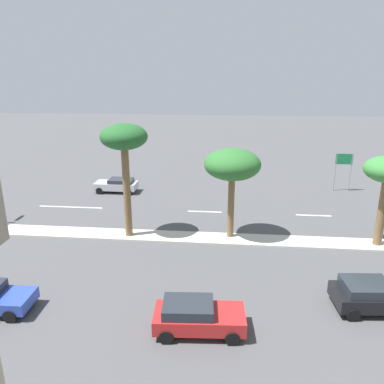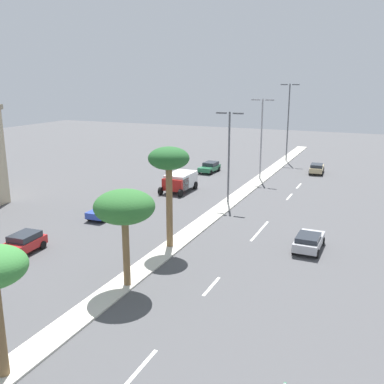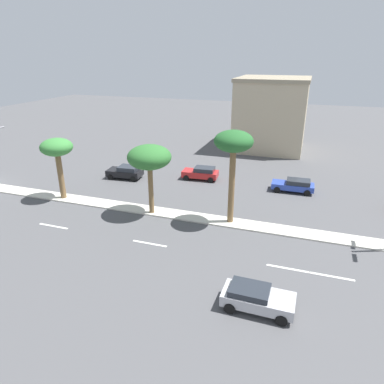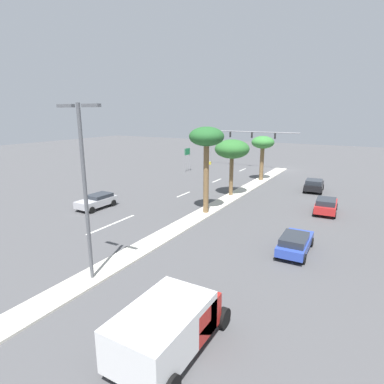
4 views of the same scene
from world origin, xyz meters
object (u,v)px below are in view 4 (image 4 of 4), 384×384
Objects in this scene: traffic_signal_gantry at (231,142)px; directional_road_sign at (187,155)px; palm_tree_mid at (232,150)px; sedan_silver_trailing at (97,201)px; sedan_blue_rear at (295,243)px; sedan_black_near at (314,185)px; box_truck at (169,324)px; palm_tree_trailing at (207,140)px; street_lamp_outboard at (84,180)px; sedan_red_mid at (326,205)px; palm_tree_rear at (263,144)px.

traffic_signal_gantry is 4.26× the size of directional_road_sign.
sedan_silver_trailing is at bearing 48.76° from palm_tree_mid.
sedan_blue_rear is at bearing 177.36° from sedan_silver_trailing.
sedan_black_near is 30.29m from box_truck.
street_lamp_outboard is at bearing 90.17° from palm_tree_trailing.
traffic_signal_gantry is 2.01× the size of palm_tree_trailing.
traffic_signal_gantry reaches higher than sedan_red_mid.
directional_road_sign is at bearing -54.85° from palm_tree_trailing.
traffic_signal_gantry reaches higher than sedan_silver_trailing.
sedan_red_mid is at bearing 151.18° from directional_road_sign.
directional_road_sign is 0.69× the size of box_truck.
street_lamp_outboard is 2.29× the size of sedan_red_mid.
palm_tree_rear is at bearing -91.94° from palm_tree_mid.
traffic_signal_gantry reaches higher than palm_tree_mid.
sedan_black_near is 1.02× the size of sedan_silver_trailing.
palm_tree_rear is 0.63× the size of street_lamp_outboard.
palm_tree_rear is 9.77m from palm_tree_mid.
sedan_red_mid is at bearing 131.86° from traffic_signal_gantry.
palm_tree_trailing is 18.57m from box_truck.
palm_tree_trailing reaches higher than box_truck.
traffic_signal_gantry is at bearing -37.23° from sedan_black_near.
palm_tree_rear is 0.76× the size of palm_tree_trailing.
directional_road_sign reaches higher than sedan_red_mid.
sedan_black_near reaches higher than sedan_blue_rear.
sedan_silver_trailing is at bearing 25.52° from sedan_red_mid.
sedan_blue_rear is (-17.68, 30.62, -3.54)m from traffic_signal_gantry.
palm_tree_rear is at bearing -89.59° from street_lamp_outboard.
palm_tree_rear is 16.92m from palm_tree_trailing.
sedan_silver_trailing is at bearing -2.64° from sedan_blue_rear.
street_lamp_outboard reaches higher than sedan_silver_trailing.
palm_tree_rear is 0.96× the size of palm_tree_mid.
palm_tree_rear is 30.72m from street_lamp_outboard.
traffic_signal_gantry is 2.63× the size of palm_tree_rear.
traffic_signal_gantry reaches higher than sedan_blue_rear.
sedan_black_near is (-7.21, -13.95, -5.95)m from palm_tree_trailing.
palm_tree_rear is 1.44× the size of sedan_red_mid.
sedan_red_mid is (-22.19, 12.21, -1.91)m from directional_road_sign.
sedan_blue_rear is (-9.06, -9.21, -4.96)m from street_lamp_outboard.
palm_tree_mid is (-8.07, 18.88, 0.92)m from traffic_signal_gantry.
palm_tree_mid is 15.82m from sedan_blue_rear.
sedan_blue_rear is 11.88m from box_truck.
sedan_blue_rear reaches higher than sedan_silver_trailing.
palm_tree_rear is (-12.36, 0.98, 2.33)m from directional_road_sign.
sedan_blue_rear is at bearing -100.71° from box_truck.
palm_tree_mid is at bearing 138.24° from directional_road_sign.
palm_tree_mid is 0.65× the size of street_lamp_outboard.
palm_tree_mid reaches higher than sedan_blue_rear.
box_truck is at bearing 89.42° from sedan_black_near.
palm_tree_mid is 1.44× the size of sedan_blue_rear.
palm_tree_trailing reaches higher than sedan_blue_rear.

